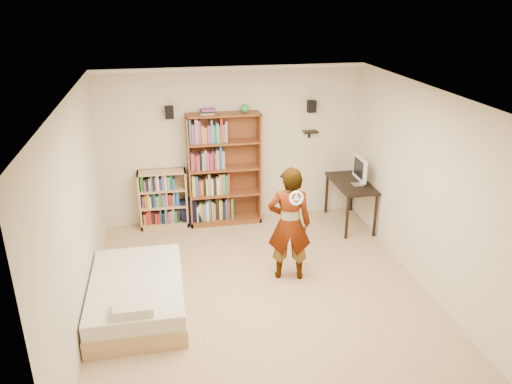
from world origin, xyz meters
The scene contains 14 objects.
ground centered at (0.00, 0.00, 0.00)m, with size 4.50×5.00×0.01m, color tan.
room_shell centered at (0.00, 0.00, 1.76)m, with size 4.52×5.02×2.71m.
crown_molding centered at (0.00, 0.00, 2.67)m, with size 4.50×5.00×0.06m.
speaker_left centered at (-1.05, 2.40, 2.00)m, with size 0.14×0.12×0.20m, color black.
speaker_right centered at (1.35, 2.40, 2.00)m, with size 0.14×0.12×0.20m, color black.
wall_shelf centered at (1.35, 2.41, 1.55)m, with size 0.25×0.16×0.03m, color black.
tall_bookshelf centered at (-0.18, 2.32, 0.98)m, with size 1.24×0.36×1.96m, color brown, non-canonical shape.
low_bookshelf centered at (-1.25, 2.35, 0.51)m, with size 0.81×0.30×1.02m, color tan, non-canonical shape.
computer_desk centered at (1.94, 1.84, 0.39)m, with size 0.57×1.15×0.78m, color black, non-canonical shape.
imac centered at (1.99, 1.69, 1.03)m, with size 0.10×0.49×0.49m, color silver, non-canonical shape.
daybed centered at (-1.64, -0.06, 0.27)m, with size 1.18×1.81×0.54m, color white, non-canonical shape.
person centered at (0.46, 0.33, 0.83)m, with size 0.61×0.40×1.67m, color black.
wii_wheel centered at (0.46, 0.02, 1.35)m, with size 0.19×0.19×0.03m, color silver.
navy_bag centered at (-0.80, 2.33, 0.25)m, with size 0.37×0.24×0.50m, color black, non-canonical shape.
Camera 1 is at (-1.16, -5.69, 3.85)m, focal length 35.00 mm.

